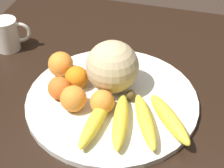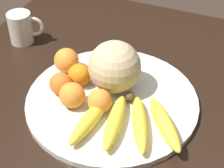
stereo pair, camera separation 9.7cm
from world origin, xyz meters
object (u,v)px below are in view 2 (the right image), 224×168
(orange_mid_center, at_px, (66,60))
(orange_back_left, at_px, (100,101))
(orange_front_right, at_px, (61,83))
(produce_tag, at_px, (96,83))
(banana_bunch, at_px, (127,121))
(orange_front_left, at_px, (72,95))
(kitchen_table, at_px, (122,138))
(ceramic_mug, at_px, (22,28))
(melon, at_px, (115,67))
(orange_back_right, at_px, (79,75))
(fruit_bowl, at_px, (112,100))

(orange_mid_center, xyz_separation_m, orange_back_left, (-0.12, -0.16, -0.00))
(orange_front_right, xyz_separation_m, produce_tag, (0.07, -0.07, -0.03))
(banana_bunch, xyz_separation_m, orange_front_right, (0.05, 0.21, 0.01))
(orange_front_left, bearing_deg, orange_front_right, 55.24)
(kitchen_table, bearing_deg, ceramic_mug, 65.61)
(kitchen_table, relative_size, orange_front_right, 19.71)
(melon, height_order, orange_front_right, melon)
(orange_front_left, xyz_separation_m, orange_back_left, (0.01, -0.07, -0.00))
(orange_back_left, bearing_deg, orange_front_left, 97.99)
(orange_mid_center, xyz_separation_m, produce_tag, (-0.02, -0.10, -0.03))
(orange_back_left, distance_m, orange_back_right, 0.12)
(orange_back_right, bearing_deg, kitchen_table, -109.45)
(banana_bunch, xyz_separation_m, orange_mid_center, (0.15, 0.25, 0.02))
(orange_back_left, height_order, produce_tag, orange_back_left)
(orange_front_left, height_order, orange_mid_center, orange_mid_center)
(melon, bearing_deg, orange_front_right, 120.37)
(melon, distance_m, banana_bunch, 0.16)
(ceramic_mug, bearing_deg, fruit_bowl, -112.91)
(orange_back_left, bearing_deg, orange_front_right, 78.47)
(kitchen_table, bearing_deg, banana_bunch, -147.84)
(kitchen_table, xyz_separation_m, orange_back_left, (-0.02, 0.05, 0.14))
(produce_tag, bearing_deg, orange_back_right, 159.53)
(orange_mid_center, bearing_deg, banana_bunch, -120.67)
(orange_back_left, bearing_deg, fruit_bowl, -11.08)
(orange_front_left, relative_size, orange_back_left, 1.08)
(fruit_bowl, bearing_deg, orange_front_right, 101.89)
(fruit_bowl, distance_m, orange_front_right, 0.14)
(banana_bunch, bearing_deg, ceramic_mug, -134.89)
(orange_front_left, xyz_separation_m, produce_tag, (0.11, -0.02, -0.03))
(melon, xyz_separation_m, ceramic_mug, (0.12, 0.38, -0.04))
(melon, distance_m, ceramic_mug, 0.40)
(banana_bunch, xyz_separation_m, orange_back_right, (0.10, 0.18, 0.01))
(kitchen_table, distance_m, orange_front_left, 0.19)
(orange_front_left, xyz_separation_m, orange_front_right, (0.04, 0.05, -0.00))
(orange_front_left, height_order, ceramic_mug, ceramic_mug)
(kitchen_table, height_order, produce_tag, produce_tag)
(melon, relative_size, orange_front_right, 2.32)
(fruit_bowl, relative_size, ceramic_mug, 4.12)
(fruit_bowl, xyz_separation_m, orange_back_left, (-0.05, 0.01, 0.04))
(banana_bunch, bearing_deg, melon, -162.46)
(orange_front_right, xyz_separation_m, orange_back_right, (0.05, -0.03, 0.00))
(melon, relative_size, orange_back_right, 2.23)
(melon, bearing_deg, fruit_bowl, -165.39)
(kitchen_table, relative_size, produce_tag, 14.37)
(orange_front_left, bearing_deg, orange_back_left, -82.01)
(orange_back_left, height_order, orange_back_right, orange_back_right)
(orange_front_left, distance_m, orange_back_left, 0.07)
(orange_front_right, distance_m, produce_tag, 0.10)
(banana_bunch, relative_size, orange_mid_center, 3.76)
(fruit_bowl, xyz_separation_m, orange_back_right, (0.02, 0.11, 0.04))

